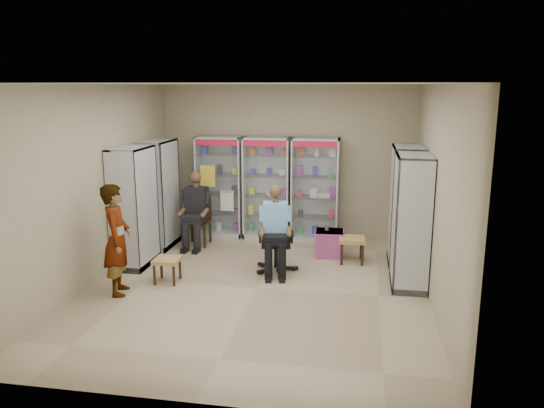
% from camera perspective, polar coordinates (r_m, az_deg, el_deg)
% --- Properties ---
extents(floor, '(6.00, 6.00, 0.00)m').
position_cam_1_polar(floor, '(8.07, -1.58, -9.03)').
color(floor, tan).
rests_on(floor, ground).
extents(room_shell, '(5.02, 6.02, 3.01)m').
position_cam_1_polar(room_shell, '(7.57, -1.67, 4.97)').
color(room_shell, tan).
rests_on(room_shell, ground).
extents(cabinet_back_left, '(0.90, 0.50, 2.00)m').
position_cam_1_polar(cabinet_back_left, '(10.64, -5.58, 1.87)').
color(cabinet_back_left, '#B7B8BF').
rests_on(cabinet_back_left, floor).
extents(cabinet_back_mid, '(0.90, 0.50, 2.00)m').
position_cam_1_polar(cabinet_back_mid, '(10.43, -0.54, 1.71)').
color(cabinet_back_mid, silver).
rests_on(cabinet_back_mid, floor).
extents(cabinet_back_right, '(0.90, 0.50, 2.00)m').
position_cam_1_polar(cabinet_back_right, '(10.31, 4.66, 1.53)').
color(cabinet_back_right, silver).
rests_on(cabinet_back_right, floor).
extents(cabinet_right_far, '(0.90, 0.50, 2.00)m').
position_cam_1_polar(cabinet_right_far, '(9.19, 14.17, -0.18)').
color(cabinet_right_far, '#AFB1B7').
rests_on(cabinet_right_far, floor).
extents(cabinet_right_near, '(0.90, 0.50, 2.00)m').
position_cam_1_polar(cabinet_right_near, '(8.13, 14.71, -1.87)').
color(cabinet_right_near, '#B5B8BD').
rests_on(cabinet_right_near, floor).
extents(cabinet_left_far, '(0.90, 0.50, 2.00)m').
position_cam_1_polar(cabinet_left_far, '(10.07, -12.09, 1.03)').
color(cabinet_left_far, '#B1B4B9').
rests_on(cabinet_left_far, floor).
extents(cabinet_left_near, '(0.90, 0.50, 2.00)m').
position_cam_1_polar(cabinet_left_near, '(9.09, -14.65, -0.35)').
color(cabinet_left_near, '#B6B9BD').
rests_on(cabinet_left_near, floor).
extents(wooden_chair, '(0.42, 0.42, 0.94)m').
position_cam_1_polar(wooden_chair, '(10.15, -7.97, -1.80)').
color(wooden_chair, '#321C13').
rests_on(wooden_chair, floor).
extents(seated_customer, '(0.44, 0.60, 1.34)m').
position_cam_1_polar(seated_customer, '(10.05, -8.09, -0.76)').
color(seated_customer, black).
rests_on(seated_customer, floor).
extents(office_chair, '(0.66, 0.66, 1.06)m').
position_cam_1_polar(office_chair, '(8.63, 0.44, -3.84)').
color(office_chair, black).
rests_on(office_chair, floor).
extents(seated_shopkeeper, '(0.54, 0.68, 1.35)m').
position_cam_1_polar(seated_shopkeeper, '(8.54, 0.38, -3.00)').
color(seated_shopkeeper, '#6CA1D5').
rests_on(seated_shopkeeper, floor).
extents(pink_trunk, '(0.51, 0.49, 0.46)m').
position_cam_1_polar(pink_trunk, '(9.51, 6.18, -4.23)').
color(pink_trunk, '#9E3F6C').
rests_on(pink_trunk, floor).
extents(tea_glass, '(0.07, 0.07, 0.10)m').
position_cam_1_polar(tea_glass, '(9.48, 5.92, -2.51)').
color(tea_glass, '#631D08').
rests_on(tea_glass, pink_trunk).
extents(woven_stool_a, '(0.46, 0.46, 0.43)m').
position_cam_1_polar(woven_stool_a, '(9.24, 8.56, -4.90)').
color(woven_stool_a, '#AC7848').
rests_on(woven_stool_a, floor).
extents(woven_stool_b, '(0.39, 0.39, 0.38)m').
position_cam_1_polar(woven_stool_b, '(8.40, -11.19, -6.99)').
color(woven_stool_b, '#A78446').
rests_on(woven_stool_b, floor).
extents(standing_man, '(0.54, 0.68, 1.63)m').
position_cam_1_polar(standing_man, '(7.95, -16.34, -3.70)').
color(standing_man, '#9A9A9D').
rests_on(standing_man, floor).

